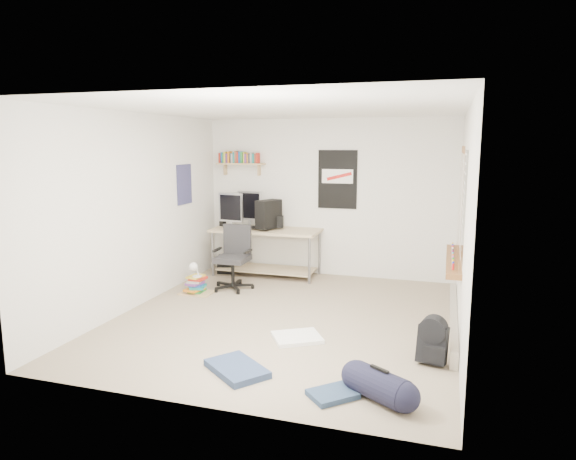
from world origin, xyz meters
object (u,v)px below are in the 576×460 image
(desk, at_px, (266,253))
(book_stack, at_px, (197,283))
(office_chair, at_px, (233,256))
(duffel_bag, at_px, (379,384))
(backpack, at_px, (432,344))

(desk, distance_m, book_stack, 1.42)
(desk, xyz_separation_m, office_chair, (-0.19, -0.92, 0.12))
(duffel_bag, height_order, book_stack, duffel_bag)
(office_chair, bearing_deg, book_stack, -140.31)
(desk, height_order, book_stack, desk)
(backpack, xyz_separation_m, duffel_bag, (-0.40, -0.87, -0.06))
(duffel_bag, distance_m, book_stack, 3.72)
(book_stack, bearing_deg, backpack, -24.19)
(duffel_bag, bearing_deg, desk, 154.55)
(backpack, xyz_separation_m, book_stack, (-3.28, 1.47, -0.05))
(backpack, height_order, book_stack, backpack)
(desk, xyz_separation_m, duffel_bag, (2.28, -3.62, -0.22))
(office_chair, distance_m, backpack, 3.42)
(backpack, bearing_deg, book_stack, 167.80)
(desk, relative_size, backpack, 4.79)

